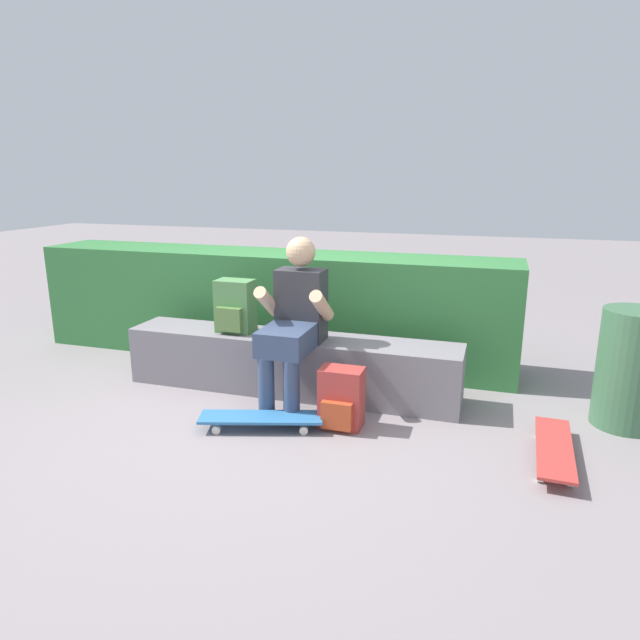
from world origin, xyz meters
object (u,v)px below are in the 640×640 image
Objects in this scene: skateboard_beside_bench at (554,448)px; backpack_on_ground at (341,399)px; trash_bin at (631,369)px; skateboard_near_person at (261,418)px; bench_main at (291,364)px; person_skater at (294,318)px; backpack_on_bench at (235,307)px.

backpack_on_ground is (-1.30, 0.06, 0.12)m from skateboard_beside_bench.
trash_bin is (0.48, 0.65, 0.32)m from skateboard_beside_bench.
skateboard_near_person is 1.02× the size of skateboard_beside_bench.
bench_main is 0.48m from person_skater.
skateboard_near_person is 1.79m from skateboard_beside_bench.
skateboard_near_person is 0.54m from backpack_on_ground.
backpack_on_bench is at bearing -178.78° from bench_main.
skateboard_near_person is (-0.06, -0.47, -0.56)m from person_skater.
skateboard_beside_bench is (1.83, -0.54, -0.14)m from bench_main.
skateboard_near_person is (0.05, -0.68, -0.14)m from bench_main.
trash_bin is (2.26, 0.79, 0.32)m from skateboard_near_person.
skateboard_near_person is 2.06× the size of backpack_on_ground.
trash_bin is at bearing 18.49° from backpack_on_ground.
backpack_on_bench reaches higher than trash_bin.
trash_bin is at bearing 8.18° from person_skater.
skateboard_near_person is 2.06× the size of backpack_on_bench.
person_skater is at bearing 169.00° from skateboard_beside_bench.
skateboard_beside_bench is 2.02× the size of backpack_on_bench.
bench_main is 6.37× the size of backpack_on_bench.
person_skater is 1.44× the size of skateboard_near_person.
skateboard_beside_bench is 2.02× the size of backpack_on_ground.
person_skater is 2.24m from trash_bin.
trash_bin reaches higher than skateboard_beside_bench.
bench_main is 2.32m from trash_bin.
bench_main is 1.92m from skateboard_beside_bench.
backpack_on_ground is (0.48, 0.19, 0.12)m from skateboard_near_person.
person_skater reaches higher than bench_main.
backpack_on_ground is at bearing -161.51° from trash_bin.
person_skater is at bearing -171.82° from trash_bin.
skateboard_beside_bench is 1.03× the size of trash_bin.
backpack_on_bench reaches higher than skateboard_near_person.
skateboard_beside_bench is at bearing 4.40° from skateboard_near_person.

